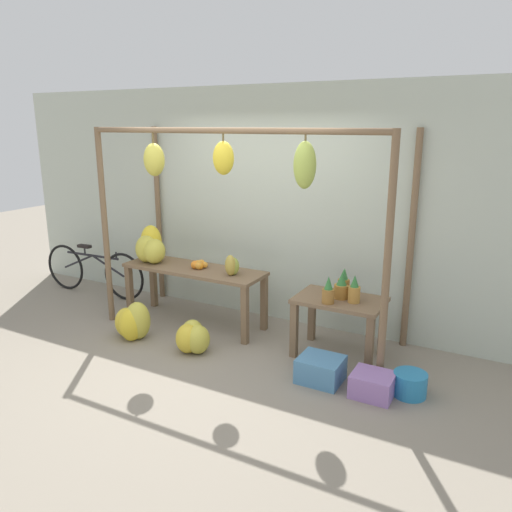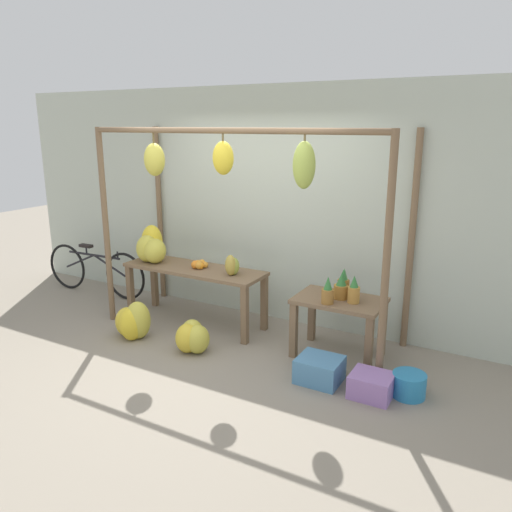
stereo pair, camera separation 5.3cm
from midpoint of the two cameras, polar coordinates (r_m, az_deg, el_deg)
ground_plane at (r=5.17m, az=-6.68°, el=-12.39°), size 20.00×20.00×0.00m
shop_wall_back at (r=6.02m, az=1.58°, el=5.71°), size 8.00×0.08×2.80m
stall_awning at (r=5.23m, az=-2.72°, el=7.36°), size 3.42×1.12×2.32m
display_table_main at (r=6.01m, az=-7.34°, el=-2.32°), size 1.75×0.55×0.70m
display_table_side at (r=5.22m, az=9.22°, el=-6.19°), size 0.89×0.58×0.63m
banana_pile_on_table at (r=6.29m, az=-12.17°, el=1.01°), size 0.49×0.48×0.43m
orange_pile at (r=5.93m, az=-6.90°, el=-1.00°), size 0.21×0.22×0.10m
pineapple_cluster at (r=5.12m, az=9.53°, el=-3.62°), size 0.34×0.40×0.30m
banana_pile_ground_left at (r=5.83m, az=-14.13°, el=-7.38°), size 0.49×0.43×0.44m
banana_pile_ground_right at (r=5.41m, az=-7.55°, el=-9.22°), size 0.42×0.45×0.33m
fruit_crate_white at (r=4.86m, az=7.07°, el=-12.73°), size 0.41×0.36×0.23m
blue_bucket at (r=4.79m, az=16.86°, el=-13.84°), size 0.30×0.30×0.22m
parked_bicycle at (r=7.42m, az=-18.27°, el=-1.58°), size 1.75×0.12×0.71m
papaya_pile at (r=5.61m, az=-3.04°, el=-1.12°), size 0.20×0.23×0.24m
fruit_crate_purple at (r=4.70m, az=12.87°, el=-14.15°), size 0.36×0.32×0.21m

